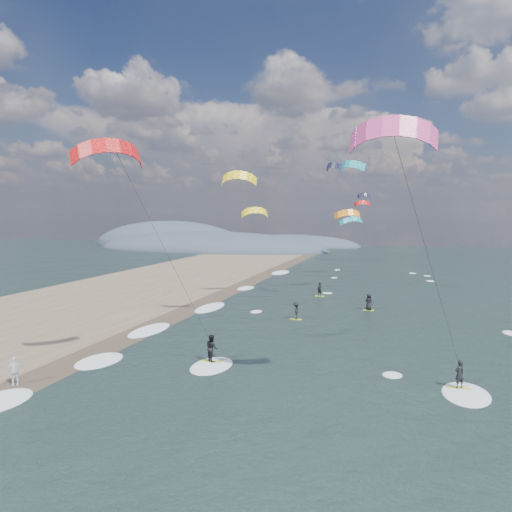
# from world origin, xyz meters

# --- Properties ---
(ground) EXTENTS (260.00, 260.00, 0.00)m
(ground) POSITION_xyz_m (0.00, 0.00, 0.00)
(ground) COLOR black
(ground) RESTS_ON ground
(wet_sand_strip) EXTENTS (3.00, 240.00, 0.00)m
(wet_sand_strip) POSITION_xyz_m (-12.00, 10.00, 0.00)
(wet_sand_strip) COLOR #382D23
(wet_sand_strip) RESTS_ON ground
(coastal_hills) EXTENTS (80.00, 41.00, 15.00)m
(coastal_hills) POSITION_xyz_m (-44.84, 107.86, 0.00)
(coastal_hills) COLOR #3D4756
(coastal_hills) RESTS_ON ground
(kitesurfer_near_a) EXTENTS (7.66, 8.32, 15.24)m
(kitesurfer_near_a) POSITION_xyz_m (9.59, 2.33, 11.41)
(kitesurfer_near_a) COLOR #C2D826
(kitesurfer_near_a) RESTS_ON ground
(kitesurfer_near_b) EXTENTS (7.12, 9.40, 14.95)m
(kitesurfer_near_b) POSITION_xyz_m (-5.38, 3.65, 9.96)
(kitesurfer_near_b) COLOR #C2D826
(kitesurfer_near_b) RESTS_ON ground
(far_kitesurfers) EXTENTS (7.45, 14.56, 1.75)m
(far_kitesurfers) POSITION_xyz_m (1.99, 27.62, 0.85)
(far_kitesurfers) COLOR #C2D826
(far_kitesurfers) RESTS_ON ground
(bg_kite_field) EXTENTS (13.99, 73.96, 9.46)m
(bg_kite_field) POSITION_xyz_m (-0.10, 49.92, 12.41)
(bg_kite_field) COLOR red
(bg_kite_field) RESTS_ON ground
(shoreline_surf) EXTENTS (2.40, 79.40, 0.11)m
(shoreline_surf) POSITION_xyz_m (-10.80, 14.75, 0.00)
(shoreline_surf) COLOR white
(shoreline_surf) RESTS_ON ground
(beach_walker) EXTENTS (1.04, 0.95, 1.71)m
(beach_walker) POSITION_xyz_m (-12.50, 0.39, 0.86)
(beach_walker) COLOR silver
(beach_walker) RESTS_ON ground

